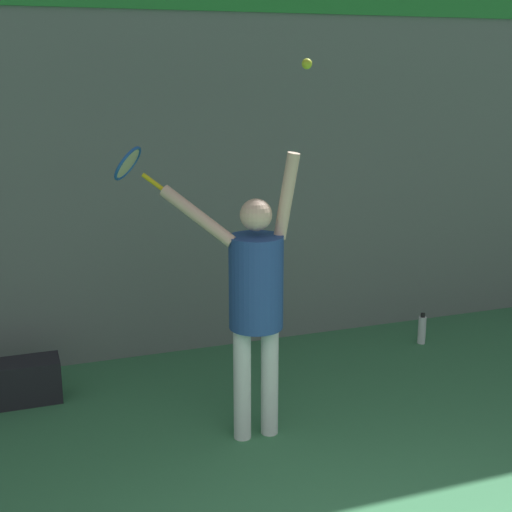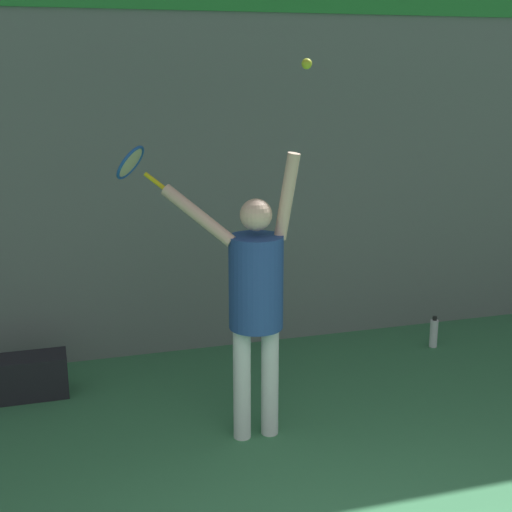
% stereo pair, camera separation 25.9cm
% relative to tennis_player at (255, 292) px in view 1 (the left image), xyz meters
% --- Properties ---
extents(back_wall, '(18.00, 0.10, 5.00)m').
position_rel_tennis_player_xyz_m(back_wall, '(0.06, 1.86, 1.37)').
color(back_wall, slate).
rests_on(back_wall, ground_plane).
extents(tennis_player, '(0.94, 0.57, 2.13)m').
position_rel_tennis_player_xyz_m(tennis_player, '(0.00, 0.00, 0.00)').
color(tennis_player, white).
rests_on(tennis_player, ground_plane).
extents(tennis_racket, '(0.39, 0.34, 0.32)m').
position_rel_tennis_player_xyz_m(tennis_racket, '(-0.78, 0.46, 0.89)').
color(tennis_racket, yellow).
extents(tennis_ball, '(0.07, 0.07, 0.07)m').
position_rel_tennis_player_xyz_m(tennis_ball, '(0.31, -0.14, 1.58)').
color(tennis_ball, '#CCDB2D').
extents(water_bottle, '(0.08, 0.08, 0.32)m').
position_rel_tennis_player_xyz_m(water_bottle, '(2.19, 1.19, -0.98)').
color(water_bottle, silver).
rests_on(water_bottle, ground_plane).
extents(equipment_bag, '(0.76, 0.30, 0.36)m').
position_rel_tennis_player_xyz_m(equipment_bag, '(-1.70, 1.17, -0.95)').
color(equipment_bag, black).
rests_on(equipment_bag, ground_plane).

